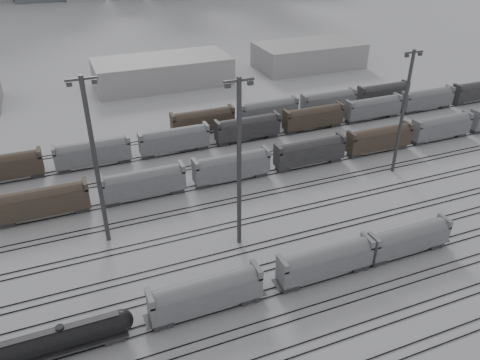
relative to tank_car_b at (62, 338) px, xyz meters
name	(u,v)px	position (x,y,z in m)	size (l,w,h in m)	color
ground	(262,301)	(24.95, -1.00, -2.35)	(900.00, 900.00, 0.00)	silver
tracks	(218,230)	(24.95, 16.50, -2.27)	(220.00, 71.50, 0.16)	black
tank_car_b	(62,338)	(0.00, 0.00, 0.00)	(16.45, 2.74, 4.07)	#242427
hopper_car_a	(206,293)	(17.49, 0.00, 0.91)	(14.76, 2.93, 5.28)	#242427
hopper_car_b	(326,260)	(35.06, 0.00, 0.78)	(14.19, 2.82, 5.07)	#242427
hopper_car_c	(409,238)	(49.44, 0.00, 0.64)	(13.54, 2.69, 4.84)	#242427
light_mast_b	(95,160)	(7.93, 20.62, 11.84)	(4.28, 0.68, 26.75)	#3B3B3E
light_mast_c	(239,162)	(27.00, 12.26, 11.85)	(4.28, 0.69, 26.76)	#3B3B3E
light_mast_d	(403,111)	(64.50, 22.57, 10.57)	(3.90, 0.62, 24.36)	#3B3B3E
bg_string_near	(232,168)	(32.95, 31.00, 0.45)	(151.00, 3.00, 5.60)	slate
bg_string_mid	(247,129)	(42.95, 47.00, 0.45)	(151.00, 3.00, 5.60)	#242427
bg_string_far	(299,107)	(60.45, 55.00, 0.45)	(66.00, 3.00, 5.60)	#44362B
warehouse_mid	(163,72)	(34.95, 94.00, 1.65)	(40.00, 18.00, 8.00)	#99989B
warehouse_right	(309,55)	(84.95, 94.00, 1.65)	(35.00, 18.00, 8.00)	#99989B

